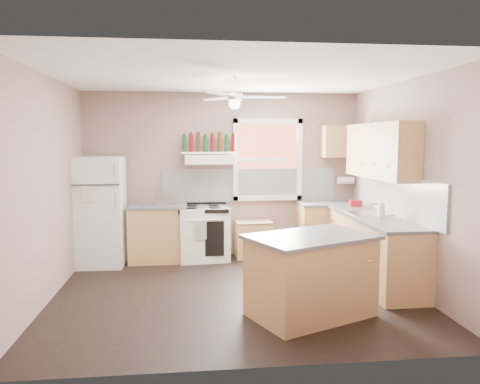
{
  "coord_description": "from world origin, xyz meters",
  "views": [
    {
      "loc": [
        -0.58,
        -5.74,
        1.93
      ],
      "look_at": [
        0.1,
        0.3,
        1.25
      ],
      "focal_mm": 35.0,
      "sensor_mm": 36.0,
      "label": 1
    }
  ],
  "objects": [
    {
      "name": "window_view",
      "position": [
        0.75,
        1.98,
        1.6
      ],
      "size": [
        1.0,
        0.02,
        1.2
      ],
      "primitive_type": "cube",
      "color": "brown",
      "rests_on": "wall_back"
    },
    {
      "name": "base_cabinet_right",
      "position": [
        1.95,
        0.3,
        0.43
      ],
      "size": [
        0.6,
        2.2,
        0.86
      ],
      "primitive_type": "cube",
      "color": "#AB8047",
      "rests_on": "floor"
    },
    {
      "name": "floor",
      "position": [
        0.0,
        0.0,
        0.0
      ],
      "size": [
        4.5,
        4.5,
        0.0
      ],
      "primitive_type": "plane",
      "color": "black",
      "rests_on": "ground"
    },
    {
      "name": "island",
      "position": [
        0.75,
        -0.87,
        0.43
      ],
      "size": [
        1.48,
        1.24,
        0.86
      ],
      "primitive_type": "cube",
      "rotation": [
        0.0,
        0.0,
        0.42
      ],
      "color": "#AB8047",
      "rests_on": "floor"
    },
    {
      "name": "wall_back",
      "position": [
        0.0,
        2.02,
        1.35
      ],
      "size": [
        4.5,
        0.05,
        2.7
      ],
      "primitive_type": "cube",
      "color": "#876C62",
      "rests_on": "ground"
    },
    {
      "name": "upper_cabinet_corner",
      "position": [
        1.95,
        1.83,
        1.9
      ],
      "size": [
        0.6,
        0.33,
        0.52
      ],
      "primitive_type": "cube",
      "color": "#AB8047",
      "rests_on": "wall_back"
    },
    {
      "name": "island_top",
      "position": [
        0.75,
        -0.87,
        0.88
      ],
      "size": [
        1.57,
        1.34,
        0.04
      ],
      "primitive_type": "cube",
      "rotation": [
        0.0,
        0.0,
        0.42
      ],
      "color": "#4E4E51",
      "rests_on": "island"
    },
    {
      "name": "backsplash_right",
      "position": [
        2.23,
        0.3,
        1.18
      ],
      "size": [
        0.03,
        2.6,
        0.55
      ],
      "primitive_type": "cube",
      "color": "white",
      "rests_on": "wall_right"
    },
    {
      "name": "upper_cabinet_right",
      "position": [
        2.08,
        0.5,
        1.78
      ],
      "size": [
        0.33,
        1.8,
        0.76
      ],
      "primitive_type": "cube",
      "color": "#AB8047",
      "rests_on": "wall_right"
    },
    {
      "name": "stove",
      "position": [
        -0.34,
        1.7,
        0.43
      ],
      "size": [
        0.84,
        0.71,
        0.86
      ],
      "primitive_type": "cube",
      "rotation": [
        0.0,
        0.0,
        0.1
      ],
      "color": "white",
      "rests_on": "floor"
    },
    {
      "name": "paper_towel",
      "position": [
        2.07,
        1.86,
        1.25
      ],
      "size": [
        0.26,
        0.12,
        0.12
      ],
      "primitive_type": "cylinder",
      "rotation": [
        0.0,
        1.57,
        0.0
      ],
      "color": "white",
      "rests_on": "wall_back"
    },
    {
      "name": "red_caddy",
      "position": [
        2.01,
        1.2,
        0.95
      ],
      "size": [
        0.19,
        0.13,
        0.1
      ],
      "primitive_type": "cube",
      "rotation": [
        0.0,
        0.0,
        -0.08
      ],
      "color": "#AA0E1C",
      "rests_on": "counter_right"
    },
    {
      "name": "base_cabinet_corner",
      "position": [
        1.75,
        1.7,
        0.43
      ],
      "size": [
        1.0,
        0.6,
        0.86
      ],
      "primitive_type": "cube",
      "color": "#AB8047",
      "rests_on": "floor"
    },
    {
      "name": "ceiling_fan_hub",
      "position": [
        0.0,
        0.0,
        2.45
      ],
      "size": [
        0.2,
        0.2,
        0.08
      ],
      "primitive_type": "cylinder",
      "color": "white",
      "rests_on": "ceiling"
    },
    {
      "name": "bottle_shelf",
      "position": [
        -0.23,
        1.87,
        1.72
      ],
      "size": [
        0.9,
        0.26,
        0.03
      ],
      "primitive_type": "cube",
      "color": "white",
      "rests_on": "range_hood"
    },
    {
      "name": "counter_left",
      "position": [
        -1.06,
        1.7,
        0.88
      ],
      "size": [
        0.92,
        0.62,
        0.04
      ],
      "primitive_type": "cube",
      "color": "#4E4E51",
      "rests_on": "base_cabinet_left"
    },
    {
      "name": "faucet",
      "position": [
        2.1,
        0.5,
        0.97
      ],
      "size": [
        0.03,
        0.03,
        0.14
      ],
      "primitive_type": "cylinder",
      "color": "silver",
      "rests_on": "sink"
    },
    {
      "name": "counter_corner",
      "position": [
        1.75,
        1.7,
        0.88
      ],
      "size": [
        1.02,
        0.62,
        0.04
      ],
      "primitive_type": "cube",
      "color": "#4E4E51",
      "rests_on": "base_cabinet_corner"
    },
    {
      "name": "window_frame",
      "position": [
        0.75,
        1.96,
        1.6
      ],
      "size": [
        1.16,
        0.07,
        1.36
      ],
      "primitive_type": "cube",
      "color": "white",
      "rests_on": "wall_back"
    },
    {
      "name": "sink",
      "position": [
        1.94,
        0.5,
        0.9
      ],
      "size": [
        0.55,
        0.45,
        0.03
      ],
      "primitive_type": "cube",
      "color": "silver",
      "rests_on": "counter_right"
    },
    {
      "name": "wall_left",
      "position": [
        -2.27,
        0.0,
        1.35
      ],
      "size": [
        0.05,
        4.0,
        2.7
      ],
      "primitive_type": "cube",
      "color": "#876C62",
      "rests_on": "ground"
    },
    {
      "name": "wine_bottles",
      "position": [
        -0.23,
        1.87,
        1.88
      ],
      "size": [
        0.86,
        0.06,
        0.31
      ],
      "color": "#143819",
      "rests_on": "bottle_shelf"
    },
    {
      "name": "ceiling",
      "position": [
        0.0,
        0.0,
        2.7
      ],
      "size": [
        4.5,
        4.5,
        0.0
      ],
      "primitive_type": "plane",
      "color": "white",
      "rests_on": "ground"
    },
    {
      "name": "refrigerator",
      "position": [
        -1.92,
        1.54,
        0.84
      ],
      "size": [
        0.72,
        0.7,
        1.67
      ],
      "primitive_type": "cube",
      "rotation": [
        0.0,
        0.0,
        -0.02
      ],
      "color": "white",
      "rests_on": "floor"
    },
    {
      "name": "backsplash_back",
      "position": [
        0.45,
        1.99,
        1.18
      ],
      "size": [
        2.9,
        0.03,
        0.55
      ],
      "primitive_type": "cube",
      "color": "white",
      "rests_on": "wall_back"
    },
    {
      "name": "toaster",
      "position": [
        -0.96,
        1.68,
        0.99
      ],
      "size": [
        0.29,
        0.19,
        0.18
      ],
      "primitive_type": "cube",
      "rotation": [
        0.0,
        0.0,
        -0.1
      ],
      "color": "silver",
      "rests_on": "counter_left"
    },
    {
      "name": "soap_bottle",
      "position": [
        1.97,
        0.14,
        1.03
      ],
      "size": [
        0.13,
        0.13,
        0.25
      ],
      "primitive_type": "imported",
      "rotation": [
        0.0,
        0.0,
        5.21
      ],
      "color": "silver",
      "rests_on": "counter_right"
    },
    {
      "name": "base_cabinet_left",
      "position": [
        -1.06,
        1.7,
        0.43
      ],
      "size": [
        0.9,
        0.6,
        0.86
      ],
      "primitive_type": "cube",
      "color": "#AB8047",
      "rests_on": "floor"
    },
    {
      "name": "range_hood",
      "position": [
        -0.23,
        1.75,
        1.62
      ],
      "size": [
        0.78,
        0.5,
        0.14
      ],
      "primitive_type": "cube",
      "color": "white",
      "rests_on": "wall_back"
    },
    {
      "name": "cart",
      "position": [
        0.49,
        1.75,
        0.29
      ],
      "size": [
        0.6,
        0.41,
        0.59
      ],
      "primitive_type": "cube",
      "rotation": [
        0.0,
        0.0,
        0.04
      ],
      "color": "#AB8047",
      "rests_on": "floor"
    },
    {
      "name": "wall_right",
      "position": [
        2.27,
        0.0,
        1.35
      ],
      "size": [
        0.05,
        4.0,
        2.7
      ],
      "primitive_type": "cube",
      "color": "#876C62",
      "rests_on": "ground"
    },
    {
      "name": "counter_right",
      "position": [
        1.94,
        0.3,
        0.88
      ],
      "size": [
        0.62,
        2.22,
        0.04
      ],
      "primitive_type": "cube",
      "color": "#4E4E51",
      "rests_on": "base_cabinet_right"
    }
  ]
}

